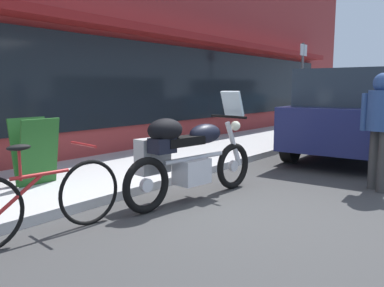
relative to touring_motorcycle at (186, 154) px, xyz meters
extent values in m
plane|color=#393939|center=(0.06, -0.56, -0.61)|extent=(80.00, 80.00, 0.00)
cube|color=maroon|center=(5.39, 3.32, 2.64)|extent=(18.67, 0.35, 6.50)
cube|color=black|center=(5.39, 3.12, 0.94)|extent=(13.07, 0.06, 1.80)
cube|color=maroon|center=(5.39, 2.90, 2.04)|extent=(13.07, 0.60, 0.16)
cube|color=#AEAEAE|center=(9.06, 1.91, -0.55)|extent=(30.00, 2.48, 0.12)
torus|color=black|center=(0.91, -0.14, -0.28)|extent=(0.67, 0.17, 0.66)
cylinder|color=silver|center=(0.91, -0.14, -0.28)|extent=(0.17, 0.08, 0.16)
torus|color=black|center=(-0.67, 0.04, -0.28)|extent=(0.67, 0.17, 0.66)
cylinder|color=silver|center=(-0.67, 0.04, -0.28)|extent=(0.17, 0.08, 0.16)
cube|color=silver|center=(0.07, -0.04, -0.23)|extent=(0.47, 0.35, 0.32)
cylinder|color=silver|center=(0.12, -0.05, -0.06)|extent=(1.04, 0.18, 0.06)
ellipsoid|color=black|center=(0.32, -0.07, 0.24)|extent=(0.55, 0.34, 0.26)
cube|color=black|center=(-0.10, -0.02, 0.18)|extent=(0.62, 0.31, 0.11)
cube|color=black|center=(-0.43, 0.02, 0.16)|extent=(0.30, 0.25, 0.18)
cylinder|color=silver|center=(0.91, -0.14, 0.04)|extent=(0.35, 0.11, 0.67)
cylinder|color=black|center=(0.79, -0.12, 0.44)|extent=(0.11, 0.62, 0.04)
cube|color=silver|center=(0.87, -0.13, 0.62)|extent=(0.18, 0.33, 0.35)
sphere|color=#EAEACC|center=(0.95, -0.14, 0.30)|extent=(0.14, 0.14, 0.14)
cube|color=#ADADAD|center=(-0.35, 0.25, 0.00)|extent=(0.46, 0.25, 0.44)
cube|color=black|center=(-0.35, 0.36, 0.00)|extent=(0.37, 0.06, 0.03)
ellipsoid|color=black|center=(-0.38, 0.01, 0.34)|extent=(0.51, 0.37, 0.28)
torus|color=black|center=(-1.32, 0.24, -0.26)|extent=(0.70, 0.11, 0.70)
cylinder|color=#B22323|center=(-1.84, 0.30, 0.02)|extent=(0.57, 0.10, 0.04)
cylinder|color=#B22323|center=(-2.04, 0.32, -0.14)|extent=(0.45, 0.08, 0.33)
cylinder|color=#B22323|center=(-2.02, 0.32, 0.14)|extent=(0.03, 0.03, 0.30)
ellipsoid|color=black|center=(-2.02, 0.32, 0.30)|extent=(0.23, 0.12, 0.06)
cylinder|color=#B22323|center=(-1.37, 0.25, 0.26)|extent=(0.08, 0.48, 0.03)
cube|color=#191E4C|center=(4.98, -0.78, 0.11)|extent=(4.96, 2.05, 0.78)
cube|color=#232D38|center=(4.68, -0.79, 0.84)|extent=(3.39, 1.76, 0.68)
cube|color=#383838|center=(7.36, -0.67, -0.20)|extent=(0.25, 1.83, 0.24)
cylinder|color=black|center=(6.54, 0.21, -0.28)|extent=(0.67, 0.25, 0.66)
cylinder|color=black|center=(3.33, 0.05, -0.28)|extent=(0.67, 0.25, 0.66)
cylinder|color=#333333|center=(2.15, -1.74, -0.18)|extent=(0.14, 0.14, 0.86)
cylinder|color=#333333|center=(2.02, -1.89, -0.18)|extent=(0.14, 0.14, 0.86)
cylinder|color=navy|center=(2.09, -1.81, 0.53)|extent=(0.40, 0.40, 0.56)
sphere|color=navy|center=(2.09, -1.81, 0.91)|extent=(0.28, 0.28, 0.28)
cylinder|color=navy|center=(2.10, -1.58, 0.50)|extent=(0.10, 0.10, 0.53)
cube|color=#1E511E|center=(-0.97, 1.79, -0.03)|extent=(0.55, 0.19, 0.92)
cube|color=#1E511E|center=(-0.97, 2.01, -0.03)|extent=(0.55, 0.19, 0.92)
cylinder|color=#59595B|center=(7.14, 1.47, 0.81)|extent=(0.07, 0.07, 2.61)
cube|color=silver|center=(7.14, 1.45, 1.92)|extent=(0.44, 0.02, 0.32)
cylinder|color=black|center=(10.24, 0.11, -0.28)|extent=(0.67, 0.24, 0.66)
camera|label=1|loc=(-3.80, -3.09, 0.84)|focal=36.43mm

